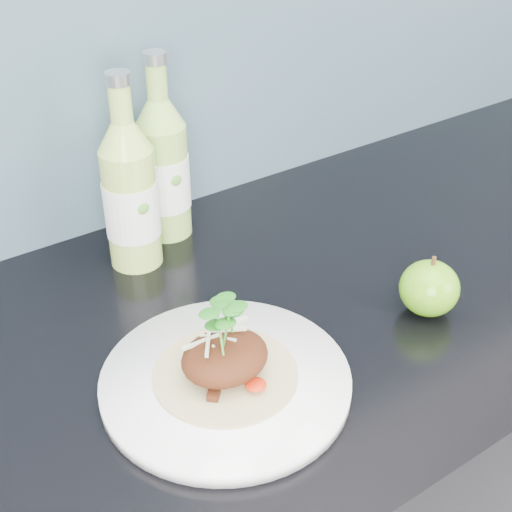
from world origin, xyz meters
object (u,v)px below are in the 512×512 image
object	(u,v)px
dinner_plate	(226,381)
green_apple	(429,288)
cider_bottle_left	(130,196)
cider_bottle_right	(163,169)

from	to	relation	value
dinner_plate	green_apple	bearing A→B (deg)	-5.86
green_apple	cider_bottle_left	bearing A→B (deg)	128.19
dinner_plate	cider_bottle_right	world-z (taller)	cider_bottle_right
cider_bottle_right	green_apple	bearing A→B (deg)	-82.89
cider_bottle_left	cider_bottle_right	size ratio (longest dim) A/B	1.00
dinner_plate	cider_bottle_left	size ratio (longest dim) A/B	1.33
cider_bottle_left	cider_bottle_right	xyz separation A→B (m)	(0.07, 0.04, 0.00)
dinner_plate	cider_bottle_right	xyz separation A→B (m)	(0.10, 0.31, 0.09)
cider_bottle_left	dinner_plate	bearing A→B (deg)	-84.24
dinner_plate	cider_bottle_left	distance (m)	0.28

